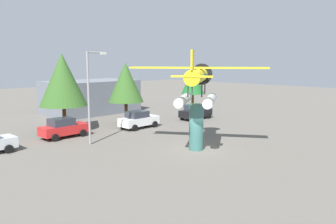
{
  "coord_description": "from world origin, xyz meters",
  "views": [
    {
      "loc": [
        -19.88,
        -16.26,
        6.79
      ],
      "look_at": [
        0.0,
        3.0,
        2.62
      ],
      "focal_mm": 36.61,
      "sensor_mm": 36.0,
      "label": 1
    }
  ],
  "objects_px": {
    "storefront_building": "(91,97)",
    "tree_far_east": "(193,81)",
    "car_mid_red": "(64,128)",
    "tree_east": "(63,80)",
    "tree_center_back": "(126,82)",
    "car_far_white": "(139,119)",
    "car_distant_black": "(195,112)",
    "streetlight_primary": "(91,91)",
    "floatplane_monument": "(197,82)",
    "display_pedestal": "(196,127)"
  },
  "relations": [
    {
      "from": "car_mid_red",
      "to": "tree_east",
      "type": "bearing_deg",
      "value": 58.81
    },
    {
      "from": "floatplane_monument",
      "to": "car_far_white",
      "type": "height_order",
      "value": "floatplane_monument"
    },
    {
      "from": "car_mid_red",
      "to": "tree_center_back",
      "type": "distance_m",
      "value": 9.13
    },
    {
      "from": "tree_center_back",
      "to": "car_far_white",
      "type": "bearing_deg",
      "value": -105.02
    },
    {
      "from": "floatplane_monument",
      "to": "car_far_white",
      "type": "distance_m",
      "value": 10.75
    },
    {
      "from": "display_pedestal",
      "to": "car_far_white",
      "type": "xyz_separation_m",
      "value": [
        2.55,
        9.63,
        -0.86
      ]
    },
    {
      "from": "tree_center_back",
      "to": "tree_far_east",
      "type": "xyz_separation_m",
      "value": [
        15.21,
        3.34,
        -0.66
      ]
    },
    {
      "from": "car_far_white",
      "to": "tree_far_east",
      "type": "relative_size",
      "value": 0.74
    },
    {
      "from": "car_mid_red",
      "to": "storefront_building",
      "type": "height_order",
      "value": "storefront_building"
    },
    {
      "from": "car_far_white",
      "to": "tree_center_back",
      "type": "relative_size",
      "value": 0.64
    },
    {
      "from": "car_distant_black",
      "to": "tree_center_back",
      "type": "relative_size",
      "value": 0.64
    },
    {
      "from": "floatplane_monument",
      "to": "car_distant_black",
      "type": "xyz_separation_m",
      "value": [
        10.61,
        8.85,
        -4.28
      ]
    },
    {
      "from": "display_pedestal",
      "to": "tree_center_back",
      "type": "xyz_separation_m",
      "value": [
        3.35,
        12.58,
        2.73
      ]
    },
    {
      "from": "car_mid_red",
      "to": "tree_east",
      "type": "distance_m",
      "value": 4.95
    },
    {
      "from": "display_pedestal",
      "to": "storefront_building",
      "type": "relative_size",
      "value": 0.31
    },
    {
      "from": "car_mid_red",
      "to": "car_distant_black",
      "type": "bearing_deg",
      "value": -8.16
    },
    {
      "from": "car_distant_black",
      "to": "streetlight_primary",
      "type": "height_order",
      "value": "streetlight_primary"
    },
    {
      "from": "floatplane_monument",
      "to": "tree_center_back",
      "type": "distance_m",
      "value": 12.94
    },
    {
      "from": "tree_east",
      "to": "tree_far_east",
      "type": "height_order",
      "value": "tree_east"
    },
    {
      "from": "display_pedestal",
      "to": "storefront_building",
      "type": "bearing_deg",
      "value": 77.01
    },
    {
      "from": "floatplane_monument",
      "to": "tree_center_back",
      "type": "bearing_deg",
      "value": 42.61
    },
    {
      "from": "car_mid_red",
      "to": "tree_far_east",
      "type": "bearing_deg",
      "value": 11.44
    },
    {
      "from": "streetlight_primary",
      "to": "storefront_building",
      "type": "height_order",
      "value": "streetlight_primary"
    },
    {
      "from": "car_mid_red",
      "to": "tree_center_back",
      "type": "bearing_deg",
      "value": 9.7
    },
    {
      "from": "display_pedestal",
      "to": "tree_far_east",
      "type": "xyz_separation_m",
      "value": [
        18.55,
        15.92,
        2.07
      ]
    },
    {
      "from": "display_pedestal",
      "to": "tree_center_back",
      "type": "relative_size",
      "value": 0.53
    },
    {
      "from": "display_pedestal",
      "to": "car_far_white",
      "type": "bearing_deg",
      "value": 75.14
    },
    {
      "from": "car_mid_red",
      "to": "storefront_building",
      "type": "xyz_separation_m",
      "value": [
        10.0,
        10.83,
        1.22
      ]
    },
    {
      "from": "storefront_building",
      "to": "tree_center_back",
      "type": "xyz_separation_m",
      "value": [
        -1.73,
        -9.42,
        2.37
      ]
    },
    {
      "from": "streetlight_primary",
      "to": "floatplane_monument",
      "type": "bearing_deg",
      "value": -57.3
    },
    {
      "from": "floatplane_monument",
      "to": "storefront_building",
      "type": "distance_m",
      "value": 22.69
    },
    {
      "from": "display_pedestal",
      "to": "storefront_building",
      "type": "xyz_separation_m",
      "value": [
        5.07,
        22.0,
        0.36
      ]
    },
    {
      "from": "car_mid_red",
      "to": "floatplane_monument",
      "type": "bearing_deg",
      "value": -65.61
    },
    {
      "from": "floatplane_monument",
      "to": "storefront_building",
      "type": "bearing_deg",
      "value": 44.36
    },
    {
      "from": "car_mid_red",
      "to": "car_far_white",
      "type": "distance_m",
      "value": 7.63
    },
    {
      "from": "tree_east",
      "to": "streetlight_primary",
      "type": "bearing_deg",
      "value": -99.46
    },
    {
      "from": "tree_far_east",
      "to": "display_pedestal",
      "type": "bearing_deg",
      "value": -139.37
    },
    {
      "from": "floatplane_monument",
      "to": "tree_east",
      "type": "distance_m",
      "value": 13.95
    },
    {
      "from": "tree_east",
      "to": "tree_center_back",
      "type": "distance_m",
      "value": 6.91
    },
    {
      "from": "car_distant_black",
      "to": "tree_far_east",
      "type": "relative_size",
      "value": 0.74
    },
    {
      "from": "storefront_building",
      "to": "tree_far_east",
      "type": "height_order",
      "value": "tree_far_east"
    },
    {
      "from": "car_mid_red",
      "to": "tree_center_back",
      "type": "relative_size",
      "value": 0.64
    },
    {
      "from": "car_mid_red",
      "to": "storefront_building",
      "type": "distance_m",
      "value": 14.79
    },
    {
      "from": "streetlight_primary",
      "to": "tree_center_back",
      "type": "distance_m",
      "value": 9.48
    },
    {
      "from": "car_distant_black",
      "to": "tree_center_back",
      "type": "distance_m",
      "value": 8.98
    },
    {
      "from": "tree_far_east",
      "to": "car_mid_red",
      "type": "bearing_deg",
      "value": -168.56
    },
    {
      "from": "streetlight_primary",
      "to": "car_distant_black",
      "type": "bearing_deg",
      "value": 6.13
    },
    {
      "from": "streetlight_primary",
      "to": "tree_center_back",
      "type": "bearing_deg",
      "value": 33.93
    },
    {
      "from": "floatplane_monument",
      "to": "tree_far_east",
      "type": "bearing_deg",
      "value": 7.79
    },
    {
      "from": "car_mid_red",
      "to": "tree_east",
      "type": "height_order",
      "value": "tree_east"
    }
  ]
}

